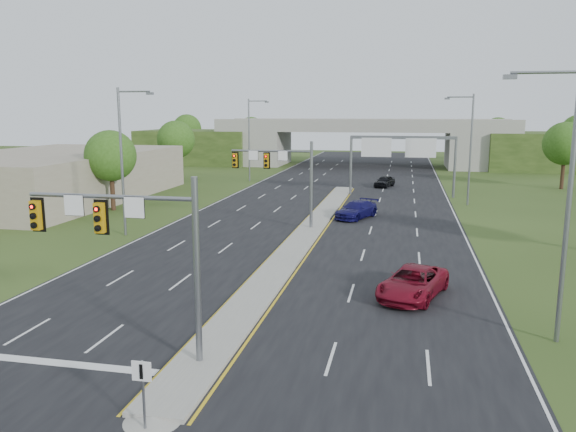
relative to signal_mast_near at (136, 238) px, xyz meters
The scene contains 24 objects.
ground 5.24m from the signal_mast_near, ahead, with size 240.00×240.00×0.00m, color #2A3F16.
road 35.46m from the signal_mast_near, 86.31° to the left, with size 24.00×160.00×0.02m, color black.
median 23.64m from the signal_mast_near, 84.40° to the left, with size 2.00×54.00×0.16m, color gray.
median_nose 6.48m from the signal_mast_near, 60.04° to the right, with size 2.00×2.00×0.16m, color gray.
lane_markings 29.41m from the signal_mast_near, 86.72° to the left, with size 23.72×160.00×0.01m.
signal_mast_near is the anchor object (origin of this frame).
signal_mast_far 25.00m from the signal_mast_near, 90.00° to the left, with size 6.62×0.60×7.00m.
keep_right_sign 5.94m from the signal_mast_near, 63.06° to the right, with size 0.60×0.13×2.20m.
sign_gantry 45.88m from the signal_mast_near, 78.75° to the left, with size 11.58×0.44×6.67m.
overpass 80.11m from the signal_mast_near, 88.38° to the left, with size 80.00×14.00×8.10m.
lightpole_l_mid 22.95m from the signal_mast_near, 118.79° to the left, with size 2.85×0.25×11.00m.
lightpole_l_far 56.19m from the signal_mast_near, 101.33° to the left, with size 2.85×0.25×11.00m.
lightpole_r_near 16.42m from the signal_mast_near, 18.06° to the left, with size 2.85×0.25×11.00m.
lightpole_r_far 43.01m from the signal_mast_near, 68.78° to the left, with size 2.85×0.25×11.00m.
tree_l_near 34.92m from the signal_mast_near, 120.53° to the left, with size 4.80×4.80×7.60m.
tree_l_mid 59.21m from the signal_mast_near, 111.54° to the left, with size 5.20×5.20×8.12m.
tree_r_mid 61.91m from the signal_mast_near, 62.83° to the left, with size 5.20×5.20×8.12m.
tree_back_a 100.64m from the signal_mast_near, 110.80° to the left, with size 6.00×6.00×8.85m.
tree_back_b 96.56m from the signal_mast_near, 103.01° to the left, with size 5.60×5.60×8.32m.
tree_back_c 97.67m from the signal_mast_near, 74.40° to the left, with size 5.60×5.60×8.32m.
commercial_building 44.77m from the signal_mast_near, 128.34° to the left, with size 18.00×30.00×5.00m, color gray.
car_far_a 14.45m from the signal_mast_near, 43.65° to the left, with size 2.48×5.38×1.50m, color maroon.
car_far_b 31.34m from the signal_mast_near, 79.98° to the left, with size 2.10×5.16×1.50m, color #0F0C4A.
car_far_c 53.16m from the signal_mast_near, 82.39° to the left, with size 1.65×4.10×1.40m, color black.
Camera 1 is at (7.18, -18.37, 9.21)m, focal length 35.00 mm.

